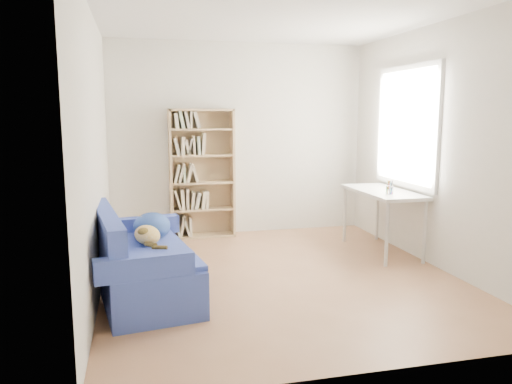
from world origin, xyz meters
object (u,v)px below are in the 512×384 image
(pen_cup, at_px, (390,189))
(sofa, at_px, (141,261))
(desk, at_px, (383,196))
(bookshelf, at_px, (202,179))

(pen_cup, bearing_deg, sofa, -169.30)
(sofa, relative_size, desk, 1.41)
(pen_cup, bearing_deg, desk, 77.52)
(sofa, xyz_separation_m, desk, (2.83, 0.79, 0.37))
(desk, height_order, pen_cup, pen_cup)
(sofa, height_order, bookshelf, bookshelf)
(desk, distance_m, pen_cup, 0.30)
(bookshelf, distance_m, desk, 2.36)
(sofa, bearing_deg, bookshelf, 58.95)
(bookshelf, bearing_deg, pen_cup, -38.22)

